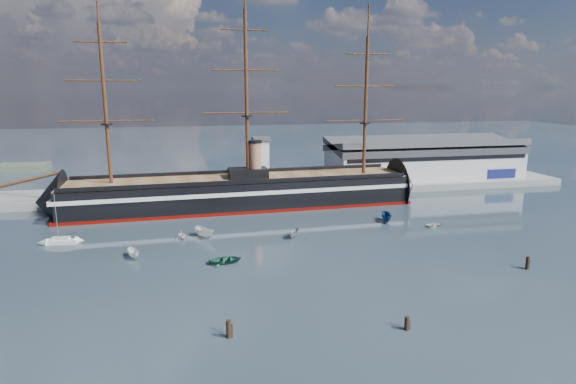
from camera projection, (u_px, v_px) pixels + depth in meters
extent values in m
plane|color=#1F2E39|center=(272.00, 227.00, 108.95)|extent=(600.00, 600.00, 0.00)
cube|color=slate|center=(283.00, 192.00, 145.40)|extent=(180.00, 18.00, 2.00)
cube|color=#B7BABC|center=(424.00, 162.00, 157.68)|extent=(62.00, 20.00, 10.00)
cube|color=#3F4247|center=(425.00, 145.00, 156.49)|extent=(63.00, 21.00, 2.00)
cube|color=silver|center=(261.00, 165.00, 139.17)|extent=(4.00, 4.00, 14.00)
cube|color=#3F4247|center=(261.00, 139.00, 137.57)|extent=(5.00, 5.00, 1.00)
cube|color=black|center=(241.00, 192.00, 126.23)|extent=(88.47, 18.83, 7.00)
cube|color=silver|center=(241.00, 188.00, 125.97)|extent=(90.48, 19.14, 1.00)
cube|color=#580903|center=(241.00, 206.00, 127.00)|extent=(90.48, 19.10, 0.90)
cone|color=black|center=(50.00, 202.00, 116.65)|extent=(14.50, 16.12, 15.68)
cone|color=black|center=(405.00, 186.00, 135.94)|extent=(11.50, 16.03, 15.68)
cube|color=brown|center=(240.00, 179.00, 125.46)|extent=(88.43, 17.55, 0.40)
cube|color=black|center=(248.00, 173.00, 125.58)|extent=(10.19, 6.32, 2.50)
cylinder|color=#9F6E4E|center=(255.00, 160.00, 125.25)|extent=(3.20, 3.20, 9.00)
cylinder|color=#381E0F|center=(23.00, 181.00, 114.38)|extent=(17.77, 1.27, 4.43)
cylinder|color=#381E0F|center=(105.00, 105.00, 114.75)|extent=(0.90, 0.90, 38.00)
cylinder|color=#381E0F|center=(247.00, 96.00, 121.37)|extent=(0.90, 0.90, 42.00)
cylinder|color=#381E0F|center=(366.00, 107.00, 128.65)|extent=(0.90, 0.90, 36.00)
cube|color=silver|center=(61.00, 242.00, 96.89)|extent=(6.62, 2.78, 0.85)
cube|color=silver|center=(61.00, 239.00, 96.75)|extent=(3.58, 1.85, 0.68)
cylinder|color=#B2B2B7|center=(56.00, 217.00, 95.71)|extent=(0.14, 0.14, 9.40)
imported|color=white|center=(205.00, 238.00, 100.98)|extent=(7.17, 5.80, 2.75)
imported|color=#1F5A44|center=(226.00, 263.00, 86.39)|extent=(1.75, 3.77, 1.71)
imported|color=gray|center=(294.00, 237.00, 101.15)|extent=(5.32, 4.21, 2.03)
imported|color=white|center=(182.00, 239.00, 100.07)|extent=(5.65, 3.85, 1.91)
imported|color=beige|center=(435.00, 227.00, 109.08)|extent=(1.25, 2.65, 1.20)
imported|color=navy|center=(387.00, 222.00, 112.92)|extent=(6.85, 3.95, 2.58)
imported|color=white|center=(134.00, 258.00, 88.82)|extent=(5.71, 3.55, 2.14)
cylinder|color=black|center=(229.00, 338.00, 60.59)|extent=(0.64, 0.64, 3.09)
cylinder|color=black|center=(406.00, 330.00, 62.54)|extent=(0.64, 0.64, 2.55)
cylinder|color=black|center=(527.00, 269.00, 83.45)|extent=(0.64, 0.64, 3.03)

